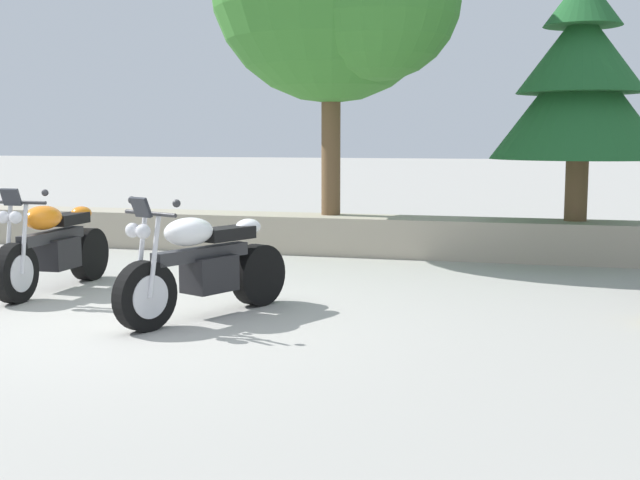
% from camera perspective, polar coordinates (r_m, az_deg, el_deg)
% --- Properties ---
extents(ground_plane, '(120.00, 120.00, 0.00)m').
position_cam_1_polar(ground_plane, '(7.89, -12.37, -5.40)').
color(ground_plane, '#A3A099').
extents(stone_wall, '(36.00, 0.80, 0.55)m').
position_cam_1_polar(stone_wall, '(12.25, -2.02, 0.49)').
color(stone_wall, '#A89E89').
rests_on(stone_wall, ground).
extents(motorcycle_orange_near_left, '(0.67, 2.06, 1.18)m').
position_cam_1_polar(motorcycle_orange_near_left, '(9.52, -17.99, -0.49)').
color(motorcycle_orange_near_left, black).
rests_on(motorcycle_orange_near_left, ground).
extents(motorcycle_white_centre, '(1.07, 1.95, 1.18)m').
position_cam_1_polar(motorcycle_white_centre, '(7.79, -8.08, -1.84)').
color(motorcycle_white_centre, black).
rests_on(motorcycle_white_centre, ground).
extents(pine_tree_mid_left, '(2.38, 2.38, 3.32)m').
position_cam_1_polar(pine_tree_mid_left, '(11.83, 17.58, 10.42)').
color(pine_tree_mid_left, brown).
rests_on(pine_tree_mid_left, stone_wall).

